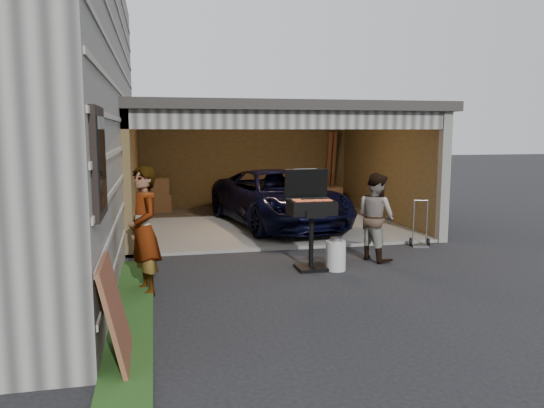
{
  "coord_description": "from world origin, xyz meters",
  "views": [
    {
      "loc": [
        -1.93,
        -6.32,
        2.31
      ],
      "look_at": [
        -0.11,
        1.87,
        1.15
      ],
      "focal_mm": 35.0,
      "sensor_mm": 36.0,
      "label": 1
    }
  ],
  "objects_px": {
    "man": "(376,217)",
    "minivan": "(278,200)",
    "propane_tank": "(336,255)",
    "plywood_panel": "(116,314)",
    "woman": "(144,231)",
    "bbq_grill": "(311,211)",
    "hand_truck": "(420,237)"
  },
  "relations": [
    {
      "from": "woman",
      "to": "plywood_panel",
      "type": "bearing_deg",
      "value": -25.78
    },
    {
      "from": "minivan",
      "to": "propane_tank",
      "type": "bearing_deg",
      "value": -98.57
    },
    {
      "from": "minivan",
      "to": "hand_truck",
      "type": "bearing_deg",
      "value": -57.91
    },
    {
      "from": "woman",
      "to": "man",
      "type": "height_order",
      "value": "woman"
    },
    {
      "from": "bbq_grill",
      "to": "propane_tank",
      "type": "xyz_separation_m",
      "value": [
        0.39,
        -0.17,
        -0.74
      ]
    },
    {
      "from": "plywood_panel",
      "to": "woman",
      "type": "bearing_deg",
      "value": 84.17
    },
    {
      "from": "man",
      "to": "minivan",
      "type": "bearing_deg",
      "value": -6.71
    },
    {
      "from": "plywood_panel",
      "to": "hand_truck",
      "type": "relative_size",
      "value": 1.14
    },
    {
      "from": "woman",
      "to": "plywood_panel",
      "type": "distance_m",
      "value": 2.39
    },
    {
      "from": "propane_tank",
      "to": "plywood_panel",
      "type": "distance_m",
      "value": 4.48
    },
    {
      "from": "woman",
      "to": "bbq_grill",
      "type": "height_order",
      "value": "woman"
    },
    {
      "from": "minivan",
      "to": "propane_tank",
      "type": "height_order",
      "value": "minivan"
    },
    {
      "from": "bbq_grill",
      "to": "propane_tank",
      "type": "distance_m",
      "value": 0.86
    },
    {
      "from": "woman",
      "to": "hand_truck",
      "type": "distance_m",
      "value": 5.78
    },
    {
      "from": "minivan",
      "to": "plywood_panel",
      "type": "height_order",
      "value": "minivan"
    },
    {
      "from": "woman",
      "to": "bbq_grill",
      "type": "xyz_separation_m",
      "value": [
        2.69,
        0.81,
        0.08
      ]
    },
    {
      "from": "propane_tank",
      "to": "plywood_panel",
      "type": "relative_size",
      "value": 0.46
    },
    {
      "from": "bbq_grill",
      "to": "hand_truck",
      "type": "xyz_separation_m",
      "value": [
        2.67,
        1.22,
        -0.81
      ]
    },
    {
      "from": "minivan",
      "to": "propane_tank",
      "type": "xyz_separation_m",
      "value": [
        0.04,
        -4.04,
        -0.41
      ]
    },
    {
      "from": "minivan",
      "to": "plywood_panel",
      "type": "xyz_separation_m",
      "value": [
        -3.28,
        -7.03,
        -0.13
      ]
    },
    {
      "from": "plywood_panel",
      "to": "hand_truck",
      "type": "distance_m",
      "value": 7.12
    },
    {
      "from": "minivan",
      "to": "plywood_panel",
      "type": "relative_size",
      "value": 4.39
    },
    {
      "from": "minivan",
      "to": "man",
      "type": "distance_m",
      "value": 3.64
    },
    {
      "from": "bbq_grill",
      "to": "plywood_panel",
      "type": "xyz_separation_m",
      "value": [
        -2.93,
        -3.16,
        -0.46
      ]
    },
    {
      "from": "minivan",
      "to": "woman",
      "type": "relative_size",
      "value": 2.6
    },
    {
      "from": "minivan",
      "to": "hand_truck",
      "type": "xyz_separation_m",
      "value": [
        2.32,
        -2.64,
        -0.48
      ]
    },
    {
      "from": "minivan",
      "to": "plywood_panel",
      "type": "distance_m",
      "value": 7.76
    },
    {
      "from": "man",
      "to": "bbq_grill",
      "type": "xyz_separation_m",
      "value": [
        -1.32,
        -0.36,
        0.21
      ]
    },
    {
      "from": "woman",
      "to": "man",
      "type": "bearing_deg",
      "value": 86.35
    },
    {
      "from": "man",
      "to": "hand_truck",
      "type": "distance_m",
      "value": 1.71
    },
    {
      "from": "hand_truck",
      "to": "plywood_panel",
      "type": "bearing_deg",
      "value": -125.0
    },
    {
      "from": "minivan",
      "to": "man",
      "type": "xyz_separation_m",
      "value": [
        0.97,
        -3.51,
        0.12
      ]
    }
  ]
}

